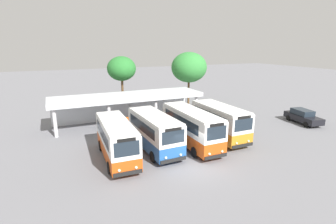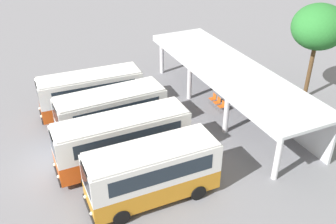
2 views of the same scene
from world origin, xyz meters
The scene contains 10 objects.
ground_plane centered at (0.00, 0.00, 0.00)m, with size 180.00×180.00×0.00m, color slate.
city_bus_nearest_orange centered at (-4.86, 3.70, 1.74)m, with size 2.45×7.54×3.13m.
city_bus_second_in_row centered at (-1.44, 4.17, 1.76)m, with size 2.56×7.32×3.18m.
city_bus_middle_cream centered at (1.98, 3.80, 1.83)m, with size 2.27×8.04×3.32m.
city_bus_fourth_amber centered at (5.39, 4.26, 1.81)m, with size 2.48×7.10×3.27m.
terminal_canopy centered at (-1.16, 13.68, 2.57)m, with size 17.37×4.71×3.40m.
waiting_chair_end_by_column centered at (-2.23, 12.54, 0.52)m, with size 0.45×0.45×0.86m.
waiting_chair_second_from_end centered at (-1.58, 12.55, 0.52)m, with size 0.45×0.45×0.86m.
waiting_chair_middle_seat centered at (-0.93, 12.54, 0.52)m, with size 0.45×0.45×0.86m.
roadside_tree_behind_canopy centered at (-0.10, 19.80, 5.79)m, with size 3.96×3.96×7.50m.
Camera 2 is at (19.80, -1.46, 14.60)m, focal length 40.68 mm.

